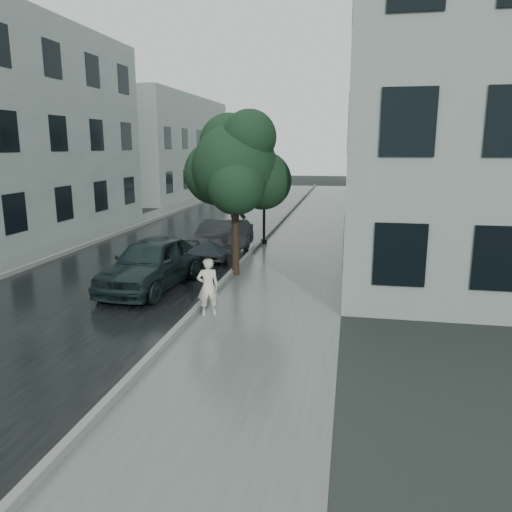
% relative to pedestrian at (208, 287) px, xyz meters
% --- Properties ---
extents(ground, '(120.00, 120.00, 0.00)m').
position_rel_pedestrian_xyz_m(ground, '(1.20, -0.90, -0.74)').
color(ground, black).
rests_on(ground, ground).
extents(sidewalk, '(3.50, 60.00, 0.01)m').
position_rel_pedestrian_xyz_m(sidewalk, '(1.45, 11.10, -0.74)').
color(sidewalk, slate).
rests_on(sidewalk, ground).
extents(kerb_near, '(0.15, 60.00, 0.15)m').
position_rel_pedestrian_xyz_m(kerb_near, '(-0.38, 11.10, -0.67)').
color(kerb_near, slate).
rests_on(kerb_near, ground).
extents(asphalt_road, '(6.85, 60.00, 0.00)m').
position_rel_pedestrian_xyz_m(asphalt_road, '(-3.88, 11.10, -0.74)').
color(asphalt_road, black).
rests_on(asphalt_road, ground).
extents(kerb_far, '(0.15, 60.00, 0.15)m').
position_rel_pedestrian_xyz_m(kerb_far, '(-7.37, 11.10, -0.67)').
color(kerb_far, slate).
rests_on(kerb_far, ground).
extents(sidewalk_far, '(1.70, 60.00, 0.01)m').
position_rel_pedestrian_xyz_m(sidewalk_far, '(-8.30, 11.10, -0.74)').
color(sidewalk_far, '#4C5451').
rests_on(sidewalk_far, ground).
extents(building_near, '(7.02, 36.00, 9.00)m').
position_rel_pedestrian_xyz_m(building_near, '(6.67, 18.60, 3.76)').
color(building_near, gray).
rests_on(building_near, ground).
extents(building_far_b, '(7.02, 18.00, 8.00)m').
position_rel_pedestrian_xyz_m(building_far_b, '(-12.57, 29.10, 3.26)').
color(building_far_b, gray).
rests_on(building_far_b, ground).
extents(pedestrian, '(0.62, 0.52, 1.47)m').
position_rel_pedestrian_xyz_m(pedestrian, '(0.00, 0.00, 0.00)').
color(pedestrian, silver).
rests_on(pedestrian, sidewalk).
extents(umbrella, '(1.23, 1.23, 1.01)m').
position_rel_pedestrian_xyz_m(umbrella, '(0.02, 0.03, 1.02)').
color(umbrella, black).
rests_on(umbrella, ground).
extents(street_tree, '(3.48, 3.16, 5.17)m').
position_rel_pedestrian_xyz_m(street_tree, '(-0.25, 4.14, 2.73)').
color(street_tree, '#332619').
rests_on(street_tree, ground).
extents(lamp_post, '(0.85, 0.32, 4.89)m').
position_rel_pedestrian_xyz_m(lamp_post, '(-0.41, 9.37, 2.07)').
color(lamp_post, black).
rests_on(lamp_post, ground).
extents(car_near, '(2.17, 4.54, 1.50)m').
position_rel_pedestrian_xyz_m(car_near, '(-2.30, 2.09, 0.01)').
color(car_near, black).
rests_on(car_near, ground).
extents(car_far, '(1.74, 4.16, 1.34)m').
position_rel_pedestrian_xyz_m(car_far, '(-1.44, 6.75, -0.07)').
color(car_far, '#272A2D').
rests_on(car_far, ground).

